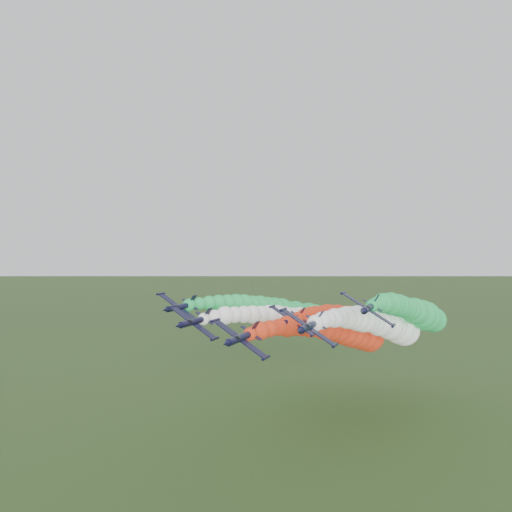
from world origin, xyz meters
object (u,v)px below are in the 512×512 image
(jet_inner_right, at_px, (385,325))
(jet_outer_left, at_px, (290,313))
(jet_outer_right, at_px, (418,313))
(jet_lead, at_px, (347,332))
(jet_trail, at_px, (365,321))
(jet_inner_left, at_px, (308,322))

(jet_inner_right, bearing_deg, jet_outer_left, 161.25)
(jet_inner_right, xyz_separation_m, jet_outer_right, (8.04, 8.87, 2.64))
(jet_lead, distance_m, jet_trail, 24.83)
(jet_inner_left, relative_size, jet_outer_left, 1.00)
(jet_trail, bearing_deg, jet_lead, -91.51)
(jet_inner_left, xyz_separation_m, jet_outer_left, (-8.39, 9.20, 1.42))
(jet_lead, xyz_separation_m, jet_outer_left, (-21.51, 15.70, 2.61))
(jet_trail, bearing_deg, jet_inner_left, -126.94)
(jet_inner_right, bearing_deg, jet_inner_left, 176.66)
(jet_inner_right, height_order, jet_trail, jet_inner_right)
(jet_outer_left, height_order, jet_trail, jet_outer_left)
(jet_outer_left, relative_size, jet_outer_right, 1.01)
(jet_lead, bearing_deg, jet_trail, 88.49)
(jet_inner_left, xyz_separation_m, jet_outer_right, (30.64, 7.56, 3.21))
(jet_outer_left, height_order, jet_outer_right, jet_outer_right)
(jet_inner_left, relative_size, jet_trail, 1.00)
(jet_outer_right, relative_size, jet_trail, 1.00)
(jet_trail, bearing_deg, jet_outer_left, -157.63)
(jet_inner_left, height_order, jet_outer_left, jet_outer_left)
(jet_inner_left, bearing_deg, jet_inner_right, -3.34)
(jet_inner_right, height_order, jet_outer_right, jet_outer_right)
(jet_lead, height_order, jet_inner_left, jet_inner_left)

